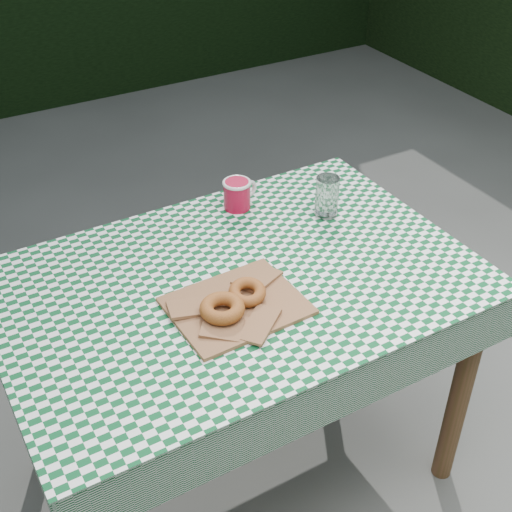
# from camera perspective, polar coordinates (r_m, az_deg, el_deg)

# --- Properties ---
(ground) EXTENTS (60.00, 60.00, 0.00)m
(ground) POSITION_cam_1_polar(r_m,az_deg,el_deg) (2.38, -5.45, -14.63)
(ground) COLOR #484944
(ground) RESTS_ON ground
(table) EXTENTS (1.20, 0.81, 0.75)m
(table) POSITION_cam_1_polar(r_m,az_deg,el_deg) (2.01, -1.38, -10.47)
(table) COLOR brown
(table) RESTS_ON ground
(tablecloth) EXTENTS (1.22, 0.83, 0.01)m
(tablecloth) POSITION_cam_1_polar(r_m,az_deg,el_deg) (1.75, -1.55, -1.92)
(tablecloth) COLOR #0B4722
(tablecloth) RESTS_ON table
(paper_bag) EXTENTS (0.32, 0.26, 0.02)m
(paper_bag) POSITION_cam_1_polar(r_m,az_deg,el_deg) (1.66, -1.63, -4.07)
(paper_bag) COLOR #91633F
(paper_bag) RESTS_ON tablecloth
(bagel_front) EXTENTS (0.11, 0.11, 0.03)m
(bagel_front) POSITION_cam_1_polar(r_m,az_deg,el_deg) (1.61, -2.82, -4.36)
(bagel_front) COLOR #95561E
(bagel_front) RESTS_ON paper_bag
(bagel_back) EXTENTS (0.12, 0.12, 0.03)m
(bagel_back) POSITION_cam_1_polar(r_m,az_deg,el_deg) (1.66, -0.73, -3.01)
(bagel_back) COLOR brown
(bagel_back) RESTS_ON paper_bag
(coffee_mug) EXTENTS (0.19, 0.19, 0.09)m
(coffee_mug) POSITION_cam_1_polar(r_m,az_deg,el_deg) (2.01, -1.59, 5.11)
(coffee_mug) COLOR #A80A29
(coffee_mug) RESTS_ON tablecloth
(drinking_glass) EXTENTS (0.09, 0.09, 0.12)m
(drinking_glass) POSITION_cam_1_polar(r_m,az_deg,el_deg) (1.98, 5.90, 4.93)
(drinking_glass) COLOR silver
(drinking_glass) RESTS_ON tablecloth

